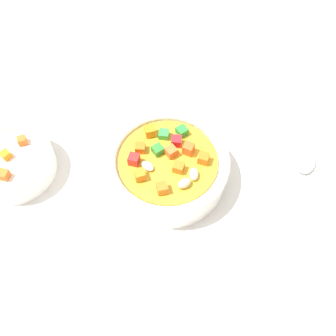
% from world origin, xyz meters
% --- Properties ---
extents(ground_plane, '(1.40, 1.40, 0.02)m').
position_xyz_m(ground_plane, '(0.00, 0.00, -0.01)').
color(ground_plane, silver).
extents(soup_bowl_main, '(0.16, 0.16, 0.06)m').
position_xyz_m(soup_bowl_main, '(-0.00, 0.00, 0.03)').
color(soup_bowl_main, white).
rests_on(soup_bowl_main, ground_plane).
extents(spoon, '(0.03, 0.23, 0.01)m').
position_xyz_m(spoon, '(0.16, 0.02, 0.00)').
color(spoon, silver).
rests_on(spoon, ground_plane).
extents(side_bowl_small, '(0.11, 0.11, 0.05)m').
position_xyz_m(side_bowl_small, '(-0.19, -0.07, 0.02)').
color(side_bowl_small, white).
rests_on(side_bowl_small, ground_plane).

